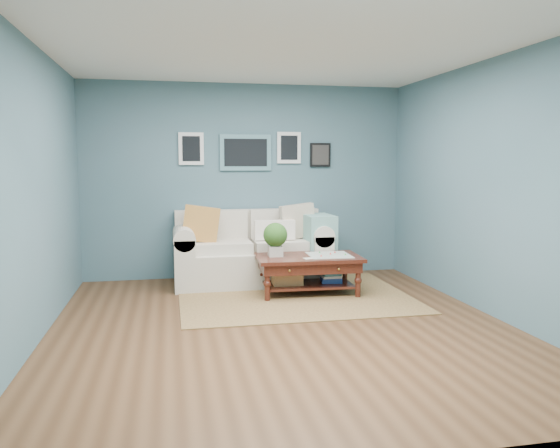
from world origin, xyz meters
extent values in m
plane|color=brown|center=(0.00, 0.00, 0.00)|extent=(5.00, 5.00, 0.00)
plane|color=white|center=(0.00, 0.00, 2.70)|extent=(5.00, 5.00, 0.00)
cube|color=#40636B|center=(0.00, 2.50, 1.35)|extent=(4.50, 0.02, 2.70)
cube|color=#40636B|center=(0.00, -2.50, 1.35)|extent=(4.50, 0.02, 2.70)
cube|color=#40636B|center=(-2.25, 0.00, 1.35)|extent=(0.02, 5.00, 2.70)
cube|color=#40636B|center=(2.25, 0.00, 1.35)|extent=(0.02, 5.00, 2.70)
cube|color=slate|center=(-0.01, 2.48, 1.75)|extent=(0.72, 0.03, 0.50)
cube|color=black|center=(-0.01, 2.46, 1.75)|extent=(0.60, 0.01, 0.38)
cube|color=white|center=(-0.76, 2.48, 1.80)|extent=(0.34, 0.03, 0.44)
cube|color=white|center=(0.61, 2.48, 1.82)|extent=(0.34, 0.03, 0.44)
cube|color=black|center=(1.07, 2.48, 1.72)|extent=(0.30, 0.03, 0.34)
cube|color=brown|center=(0.39, 1.16, 0.01)|extent=(2.74, 2.19, 0.01)
cube|color=beige|center=(-0.01, 1.99, 0.22)|extent=(1.52, 0.94, 0.45)
cube|color=beige|center=(-0.01, 2.35, 0.71)|extent=(1.99, 0.24, 0.51)
cube|color=beige|center=(-0.90, 1.99, 0.33)|extent=(0.26, 0.94, 0.66)
cube|color=beige|center=(0.87, 1.99, 0.33)|extent=(0.26, 0.94, 0.66)
cylinder|color=beige|center=(-0.90, 1.99, 0.66)|extent=(0.28, 0.94, 0.28)
cylinder|color=beige|center=(0.87, 1.99, 0.66)|extent=(0.28, 0.94, 0.28)
cube|color=beige|center=(-0.42, 1.93, 0.52)|extent=(0.77, 0.60, 0.14)
cube|color=beige|center=(0.39, 1.93, 0.52)|extent=(0.77, 0.60, 0.14)
cube|color=beige|center=(-0.42, 2.23, 0.78)|extent=(0.77, 0.13, 0.38)
cube|color=beige|center=(0.39, 2.23, 0.78)|extent=(0.77, 0.13, 0.38)
cube|color=orange|center=(-0.68, 1.94, 0.82)|extent=(0.52, 0.18, 0.51)
cube|color=beige|center=(0.63, 2.01, 0.82)|extent=(0.50, 0.19, 0.49)
cube|color=#F2E3D1|center=(0.29, 1.88, 0.73)|extent=(0.53, 0.13, 0.26)
cube|color=#72A095|center=(0.87, 1.86, 0.49)|extent=(0.36, 0.59, 0.85)
cube|color=#33120D|center=(0.58, 1.25, 0.45)|extent=(1.29, 0.79, 0.04)
cube|color=#33120D|center=(0.58, 1.25, 0.37)|extent=(1.21, 0.70, 0.13)
cube|color=#33120D|center=(0.58, 1.25, 0.12)|extent=(1.10, 0.59, 0.03)
sphere|color=gold|center=(0.28, 0.92, 0.37)|extent=(0.03, 0.03, 0.03)
sphere|color=gold|center=(0.87, 0.90, 0.37)|extent=(0.03, 0.03, 0.03)
cylinder|color=#33120D|center=(0.03, 0.99, 0.22)|extent=(0.06, 0.06, 0.43)
cylinder|color=#33120D|center=(1.12, 0.95, 0.22)|extent=(0.06, 0.06, 0.43)
cylinder|color=#33120D|center=(0.05, 1.56, 0.22)|extent=(0.06, 0.06, 0.43)
cylinder|color=#33120D|center=(1.14, 1.52, 0.22)|extent=(0.06, 0.06, 0.43)
cube|color=beige|center=(0.19, 1.32, 0.54)|extent=(0.18, 0.18, 0.13)
sphere|color=#2C511D|center=(0.19, 1.32, 0.74)|extent=(0.30, 0.30, 0.30)
cube|color=beige|center=(0.85, 1.24, 0.48)|extent=(0.53, 0.53, 0.01)
cube|color=tan|center=(0.32, 1.26, 0.24)|extent=(0.37, 0.27, 0.21)
cube|color=#254693|center=(0.88, 1.26, 0.19)|extent=(0.26, 0.20, 0.12)
camera|label=1|loc=(-1.06, -5.14, 1.63)|focal=35.00mm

